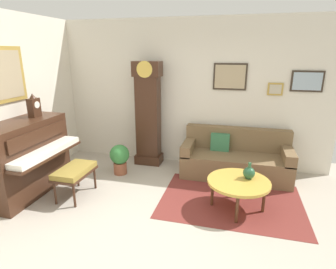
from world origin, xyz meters
TOP-DOWN VIEW (x-y plane):
  - ground_plane at (0.00, 0.00)m, footprint 6.40×6.00m
  - wall_back at (0.02, 2.40)m, footprint 5.30×0.13m
  - area_rug at (0.93, 0.96)m, footprint 2.10×1.50m
  - piano at (-2.23, 0.44)m, footprint 0.87×1.44m
  - piano_bench at (-1.43, 0.51)m, footprint 0.42×0.70m
  - grandfather_clock at (-0.76, 2.09)m, footprint 0.52×0.34m
  - couch at (0.95, 1.95)m, footprint 1.90×0.80m
  - coffee_table at (1.02, 0.77)m, footprint 0.88×0.88m
  - mantel_clock at (-2.23, 0.77)m, footprint 0.13×0.18m
  - green_jug at (1.15, 0.88)m, footprint 0.17×0.17m
  - potted_plant at (-1.11, 1.46)m, footprint 0.36×0.36m

SIDE VIEW (x-z plane):
  - ground_plane at x=0.00m, z-range -0.10..0.00m
  - area_rug at x=0.93m, z-range 0.00..0.01m
  - couch at x=0.95m, z-range -0.11..0.73m
  - potted_plant at x=-1.11m, z-range 0.04..0.60m
  - piano_bench at x=-1.43m, z-range 0.17..0.65m
  - coffee_table at x=1.02m, z-range 0.19..0.64m
  - green_jug at x=1.15m, z-range 0.41..0.65m
  - piano at x=-2.23m, z-range 0.01..1.18m
  - grandfather_clock at x=-0.76m, z-range -0.05..1.98m
  - mantel_clock at x=-2.23m, z-range 1.16..1.54m
  - wall_back at x=0.02m, z-range 0.00..2.80m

